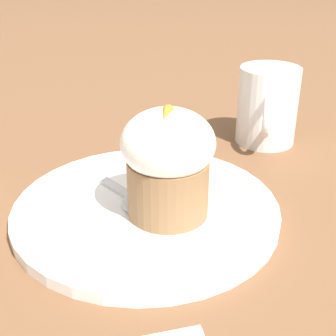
# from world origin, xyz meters

# --- Properties ---
(ground_plane) EXTENTS (4.00, 4.00, 0.00)m
(ground_plane) POSITION_xyz_m (0.00, 0.00, 0.00)
(ground_plane) COLOR brown
(dessert_plate) EXTENTS (0.25, 0.25, 0.01)m
(dessert_plate) POSITION_xyz_m (0.00, 0.00, 0.01)
(dessert_plate) COLOR white
(dessert_plate) RESTS_ON ground_plane
(carrot_cake) EXTENTS (0.08, 0.08, 0.10)m
(carrot_cake) POSITION_xyz_m (0.01, 0.02, 0.06)
(carrot_cake) COLOR olive
(carrot_cake) RESTS_ON dessert_plate
(spoon) EXTENTS (0.10, 0.13, 0.01)m
(spoon) POSITION_xyz_m (-0.00, -0.01, 0.01)
(spoon) COLOR silver
(spoon) RESTS_ON dessert_plate
(coffee_cup) EXTENTS (0.10, 0.07, 0.10)m
(coffee_cup) POSITION_xyz_m (-0.20, 0.11, 0.05)
(coffee_cup) COLOR white
(coffee_cup) RESTS_ON ground_plane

